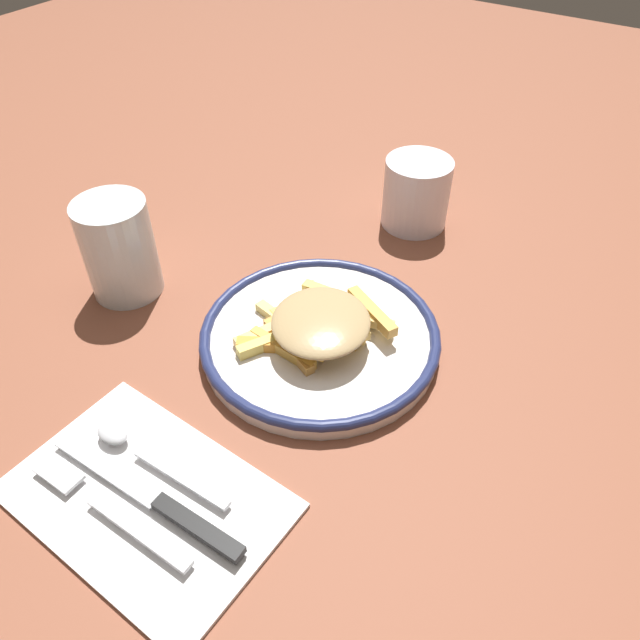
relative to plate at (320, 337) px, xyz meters
name	(u,v)px	position (x,y,z in m)	size (l,w,h in m)	color
ground_plane	(320,345)	(0.00, 0.00, -0.01)	(2.60, 2.60, 0.00)	brown
plate	(320,337)	(0.00, 0.00, 0.00)	(0.26, 0.26, 0.02)	silver
fries_heap	(317,324)	(-0.01, 0.00, 0.02)	(0.15, 0.16, 0.04)	#EDC365
napkin	(146,497)	(-0.24, 0.02, -0.01)	(0.15, 0.24, 0.01)	white
fork	(110,510)	(-0.27, 0.03, 0.00)	(0.02, 0.18, 0.01)	silver
knife	(161,503)	(-0.24, 0.00, 0.00)	(0.02, 0.21, 0.01)	black
spoon	(139,450)	(-0.21, 0.06, 0.00)	(0.02, 0.15, 0.01)	silver
water_glass	(119,249)	(-0.05, 0.25, 0.05)	(0.08, 0.08, 0.12)	silver
coffee_mug	(417,192)	(0.27, 0.02, 0.03)	(0.12, 0.09, 0.09)	white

